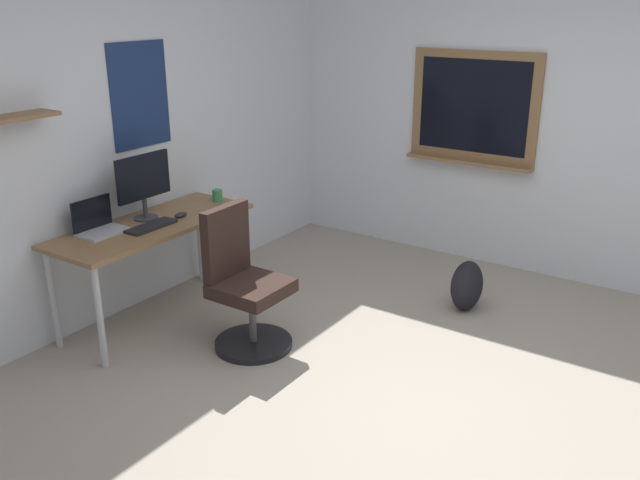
# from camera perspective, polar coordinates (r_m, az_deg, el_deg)

# --- Properties ---
(ground_plane) EXTENTS (5.20, 5.20, 0.00)m
(ground_plane) POSITION_cam_1_polar(r_m,az_deg,el_deg) (4.00, 8.04, -14.03)
(ground_plane) COLOR #9E9384
(ground_plane) RESTS_ON ground
(wall_back) EXTENTS (5.00, 0.30, 2.60)m
(wall_back) POSITION_cam_1_polar(r_m,az_deg,el_deg) (4.96, -17.67, 8.38)
(wall_back) COLOR silver
(wall_back) RESTS_ON ground
(wall_right) EXTENTS (0.22, 5.00, 2.60)m
(wall_right) POSITION_cam_1_polar(r_m,az_deg,el_deg) (5.72, 19.60, 9.59)
(wall_right) COLOR silver
(wall_right) RESTS_ON ground
(desk) EXTENTS (1.49, 0.58, 0.73)m
(desk) POSITION_cam_1_polar(r_m,az_deg,el_deg) (4.87, -13.90, 0.58)
(desk) COLOR olive
(desk) RESTS_ON ground
(office_chair) EXTENTS (0.52, 0.52, 0.95)m
(office_chair) POSITION_cam_1_polar(r_m,az_deg,el_deg) (4.47, -6.43, -4.08)
(office_chair) COLOR black
(office_chair) RESTS_ON ground
(laptop) EXTENTS (0.31, 0.21, 0.23)m
(laptop) POSITION_cam_1_polar(r_m,az_deg,el_deg) (4.73, -18.18, 1.24)
(laptop) COLOR #ADAFB5
(laptop) RESTS_ON desk
(monitor_primary) EXTENTS (0.46, 0.17, 0.46)m
(monitor_primary) POSITION_cam_1_polar(r_m,az_deg,el_deg) (4.86, -14.66, 4.75)
(monitor_primary) COLOR #38383D
(monitor_primary) RESTS_ON desk
(keyboard) EXTENTS (0.37, 0.13, 0.02)m
(keyboard) POSITION_cam_1_polar(r_m,az_deg,el_deg) (4.74, -14.04, 1.13)
(keyboard) COLOR black
(keyboard) RESTS_ON desk
(computer_mouse) EXTENTS (0.10, 0.06, 0.03)m
(computer_mouse) POSITION_cam_1_polar(r_m,az_deg,el_deg) (4.92, -11.66, 2.10)
(computer_mouse) COLOR #262628
(computer_mouse) RESTS_ON desk
(coffee_mug) EXTENTS (0.08, 0.08, 0.09)m
(coffee_mug) POSITION_cam_1_polar(r_m,az_deg,el_deg) (5.24, -8.65, 3.74)
(coffee_mug) COLOR #338C4C
(coffee_mug) RESTS_ON desk
(backpack) EXTENTS (0.32, 0.22, 0.38)m
(backpack) POSITION_cam_1_polar(r_m,az_deg,el_deg) (5.14, 12.28, -3.78)
(backpack) COLOR black
(backpack) RESTS_ON ground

